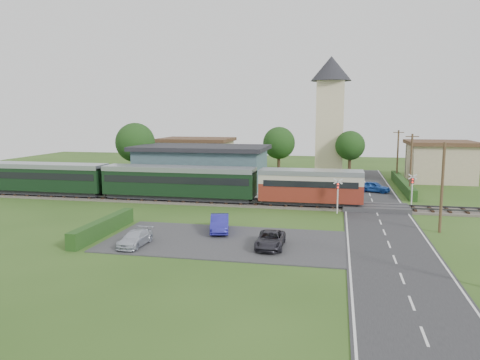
% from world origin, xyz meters
% --- Properties ---
extents(ground, '(120.00, 120.00, 0.00)m').
position_xyz_m(ground, '(0.00, 0.00, 0.00)').
color(ground, '#2D4C19').
extents(railway_track, '(76.00, 3.20, 0.49)m').
position_xyz_m(railway_track, '(0.00, 2.00, 0.11)').
color(railway_track, '#4C443D').
rests_on(railway_track, ground).
extents(road, '(6.00, 70.00, 0.05)m').
position_xyz_m(road, '(10.00, 0.00, 0.03)').
color(road, '#28282B').
rests_on(road, ground).
extents(car_park, '(17.00, 9.00, 0.08)m').
position_xyz_m(car_park, '(-1.50, -12.00, 0.04)').
color(car_park, '#333335').
rests_on(car_park, ground).
extents(crossing_deck, '(6.20, 3.40, 0.45)m').
position_xyz_m(crossing_deck, '(10.00, 2.00, 0.23)').
color(crossing_deck, '#333335').
rests_on(crossing_deck, ground).
extents(platform, '(30.00, 3.00, 0.45)m').
position_xyz_m(platform, '(-10.00, 5.20, 0.23)').
color(platform, gray).
rests_on(platform, ground).
extents(equipment_hut, '(2.30, 2.30, 2.55)m').
position_xyz_m(equipment_hut, '(-18.00, 5.20, 1.75)').
color(equipment_hut, beige).
rests_on(equipment_hut, platform).
extents(station_building, '(16.00, 9.00, 5.30)m').
position_xyz_m(station_building, '(-10.00, 10.99, 2.69)').
color(station_building, slate).
rests_on(station_building, ground).
extents(train, '(43.20, 2.90, 3.40)m').
position_xyz_m(train, '(-12.98, 2.00, 2.18)').
color(train, '#232328').
rests_on(train, ground).
extents(church_tower, '(6.00, 6.00, 17.60)m').
position_xyz_m(church_tower, '(5.00, 28.00, 10.23)').
color(church_tower, beige).
rests_on(church_tower, ground).
extents(house_west, '(10.80, 8.80, 5.50)m').
position_xyz_m(house_west, '(-15.00, 25.00, 2.79)').
color(house_west, tan).
rests_on(house_west, ground).
extents(house_east, '(8.80, 8.80, 5.50)m').
position_xyz_m(house_east, '(20.00, 24.00, 2.80)').
color(house_east, tan).
rests_on(house_east, ground).
extents(hedge_carpark, '(0.80, 9.00, 1.20)m').
position_xyz_m(hedge_carpark, '(-11.00, -12.00, 0.60)').
color(hedge_carpark, '#193814').
rests_on(hedge_carpark, ground).
extents(hedge_roadside, '(0.80, 18.00, 1.20)m').
position_xyz_m(hedge_roadside, '(14.20, 16.00, 0.60)').
color(hedge_roadside, '#193814').
rests_on(hedge_roadside, ground).
extents(hedge_station, '(22.00, 0.80, 1.30)m').
position_xyz_m(hedge_station, '(-10.00, 15.50, 0.65)').
color(hedge_station, '#193814').
rests_on(hedge_station, ground).
extents(tree_a, '(5.20, 5.20, 8.00)m').
position_xyz_m(tree_a, '(-20.00, 14.00, 5.38)').
color(tree_a, '#332316').
rests_on(tree_a, ground).
extents(tree_b, '(4.60, 4.60, 7.34)m').
position_xyz_m(tree_b, '(-2.00, 23.00, 5.02)').
color(tree_b, '#332316').
rests_on(tree_b, ground).
extents(tree_c, '(4.20, 4.20, 6.78)m').
position_xyz_m(tree_c, '(8.00, 25.00, 4.65)').
color(tree_c, '#332316').
rests_on(tree_c, ground).
extents(utility_pole_b, '(1.40, 0.22, 7.00)m').
position_xyz_m(utility_pole_b, '(14.20, -6.00, 3.63)').
color(utility_pole_b, '#473321').
rests_on(utility_pole_b, ground).
extents(utility_pole_c, '(1.40, 0.22, 7.00)m').
position_xyz_m(utility_pole_c, '(14.20, 10.00, 3.63)').
color(utility_pole_c, '#473321').
rests_on(utility_pole_c, ground).
extents(utility_pole_d, '(1.40, 0.22, 7.00)m').
position_xyz_m(utility_pole_d, '(14.20, 22.00, 3.63)').
color(utility_pole_d, '#473321').
rests_on(utility_pole_d, ground).
extents(crossing_signal_near, '(0.84, 0.28, 3.28)m').
position_xyz_m(crossing_signal_near, '(6.40, -0.41, 2.14)').
color(crossing_signal_near, silver).
rests_on(crossing_signal_near, ground).
extents(crossing_signal_far, '(0.84, 0.28, 3.28)m').
position_xyz_m(crossing_signal_far, '(13.60, 4.39, 2.14)').
color(crossing_signal_far, silver).
rests_on(crossing_signal_far, ground).
extents(streetlamp_west, '(0.30, 0.30, 5.15)m').
position_xyz_m(streetlamp_west, '(-22.00, 20.00, 3.04)').
color(streetlamp_west, '#3F3F47').
rests_on(streetlamp_west, ground).
extents(streetlamp_east, '(0.30, 0.30, 5.15)m').
position_xyz_m(streetlamp_east, '(16.00, 27.00, 3.04)').
color(streetlamp_east, '#3F3F47').
rests_on(streetlamp_east, ground).
extents(car_on_road, '(3.98, 2.75, 1.26)m').
position_xyz_m(car_on_road, '(10.56, 12.37, 0.68)').
color(car_on_road, '#1B49A5').
rests_on(car_on_road, road).
extents(car_park_blue, '(2.23, 4.15, 1.30)m').
position_xyz_m(car_park_blue, '(-2.51, -9.50, 0.73)').
color(car_park_blue, '#262397').
rests_on(car_park_blue, car_park).
extents(car_park_silver, '(1.58, 3.63, 1.04)m').
position_xyz_m(car_park_silver, '(-7.26, -14.50, 0.60)').
color(car_park_silver, silver).
rests_on(car_park_silver, car_park).
extents(car_park_dark, '(1.90, 3.97, 1.09)m').
position_xyz_m(car_park_dark, '(1.96, -13.05, 0.63)').
color(car_park_dark, '#27262E').
rests_on(car_park_dark, car_park).
extents(pedestrian_near, '(0.83, 0.68, 1.95)m').
position_xyz_m(pedestrian_near, '(-4.27, 5.54, 1.42)').
color(pedestrian_near, gray).
rests_on(pedestrian_near, platform).
extents(pedestrian_far, '(0.76, 0.89, 1.59)m').
position_xyz_m(pedestrian_far, '(-15.52, 4.53, 1.24)').
color(pedestrian_far, gray).
rests_on(pedestrian_far, platform).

